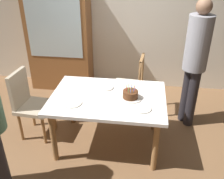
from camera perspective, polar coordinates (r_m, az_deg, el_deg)
ground at (r=3.53m, az=-0.82°, el=-11.87°), size 6.40×6.40×0.00m
back_wall at (r=4.63m, az=2.60°, el=16.24°), size 6.40×0.10×2.60m
dining_table at (r=3.15m, az=-0.90°, el=-2.99°), size 1.41×0.99×0.73m
birthday_cake at (r=3.05m, az=4.18°, el=-1.25°), size 0.28×0.28×0.17m
plate_near_celebrant at (r=2.99m, az=-8.94°, el=-3.07°), size 0.22×0.22×0.01m
plate_far_side at (r=3.30m, az=-1.54°, el=0.55°), size 0.22×0.22×0.01m
plate_near_guest at (r=2.88m, az=6.77°, el=-4.24°), size 0.22×0.22×0.01m
fork_near_celebrant at (r=3.05m, az=-11.76°, el=-2.76°), size 0.18×0.02×0.01m
fork_far_side at (r=3.32m, az=-4.32°, el=0.54°), size 0.18×0.04×0.01m
chair_spindle_back at (r=3.92m, az=3.96°, el=0.74°), size 0.48×0.48×0.95m
chair_upholstered at (r=3.57m, az=-18.38°, el=-2.48°), size 0.48×0.47×0.95m
person_guest at (r=3.59m, az=18.38°, el=6.82°), size 0.32×0.32×1.81m
china_cabinet at (r=4.67m, az=-11.82°, el=11.39°), size 1.10×0.45×1.90m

